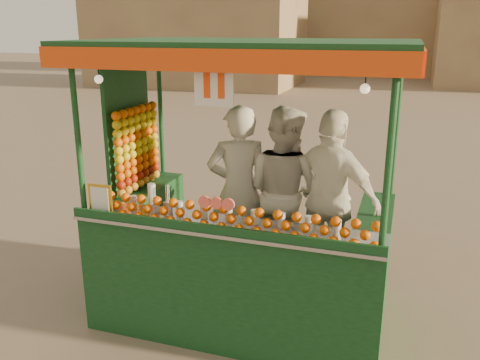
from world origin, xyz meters
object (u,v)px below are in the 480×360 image
(vendor_left, at_px, (239,191))
(vendor_right, at_px, (331,199))
(juice_cart, at_px, (236,234))
(vendor_middle, at_px, (283,191))

(vendor_left, height_order, vendor_right, same)
(juice_cart, bearing_deg, vendor_left, 104.37)
(vendor_middle, relative_size, vendor_right, 0.99)
(vendor_middle, height_order, vendor_right, vendor_right)
(juice_cart, xyz_separation_m, vendor_right, (0.85, 0.40, 0.32))
(juice_cart, bearing_deg, vendor_middle, 57.52)
(vendor_left, relative_size, vendor_right, 1.00)
(vendor_left, relative_size, vendor_middle, 1.01)
(vendor_left, distance_m, vendor_right, 0.95)
(juice_cart, height_order, vendor_left, juice_cart)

